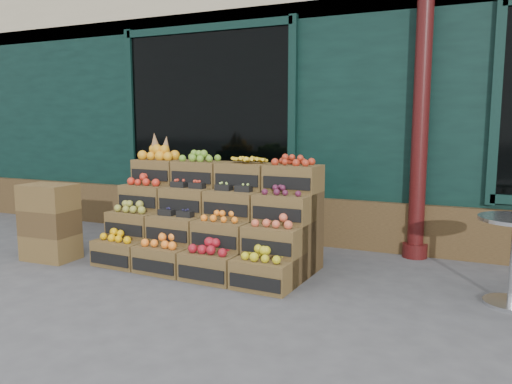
% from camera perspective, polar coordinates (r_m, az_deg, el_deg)
% --- Properties ---
extents(ground, '(60.00, 60.00, 0.00)m').
position_cam_1_polar(ground, '(4.49, -1.37, -12.10)').
color(ground, '#48484B').
rests_on(ground, ground).
extents(shop_facade, '(12.00, 6.24, 4.80)m').
position_cam_1_polar(shop_facade, '(9.14, 12.97, 13.14)').
color(shop_facade, black).
rests_on(shop_facade, ground).
extents(crate_display, '(2.32, 1.20, 1.42)m').
position_cam_1_polar(crate_display, '(5.44, -5.25, -3.73)').
color(crate_display, brown).
rests_on(crate_display, ground).
extents(spare_crates, '(0.59, 0.42, 0.86)m').
position_cam_1_polar(spare_crates, '(6.07, -22.51, -3.20)').
color(spare_crates, brown).
rests_on(spare_crates, ground).
extents(shopkeeper, '(0.70, 0.47, 1.86)m').
position_cam_1_polar(shopkeeper, '(7.40, -2.88, 3.23)').
color(shopkeeper, '#195720').
rests_on(shopkeeper, ground).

